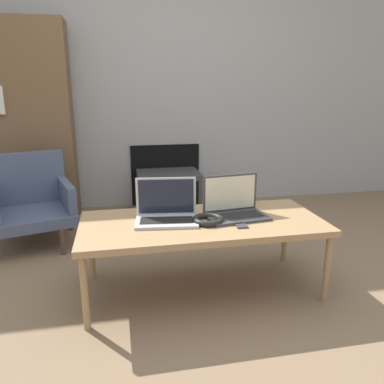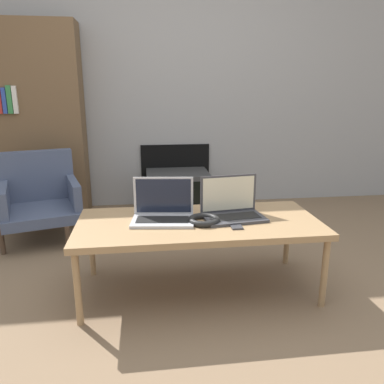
{
  "view_description": "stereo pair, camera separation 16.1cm",
  "coord_description": "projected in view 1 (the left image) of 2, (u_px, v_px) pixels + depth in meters",
  "views": [
    {
      "loc": [
        -0.46,
        -1.66,
        1.16
      ],
      "look_at": [
        0.0,
        0.61,
        0.52
      ],
      "focal_mm": 35.0,
      "sensor_mm": 36.0,
      "label": 1
    },
    {
      "loc": [
        -0.3,
        -1.69,
        1.16
      ],
      "look_at": [
        0.0,
        0.61,
        0.52
      ],
      "focal_mm": 35.0,
      "sensor_mm": 36.0,
      "label": 2
    }
  ],
  "objects": [
    {
      "name": "ground_plane",
      "position": [
        215.0,
        318.0,
        1.96
      ],
      "size": [
        14.0,
        14.0,
        0.0
      ],
      "primitive_type": "plane",
      "color": "#7A6047"
    },
    {
      "name": "wall_back",
      "position": [
        161.0,
        76.0,
        3.65
      ],
      "size": [
        7.0,
        0.08,
        2.6
      ],
      "color": "#999999",
      "rests_on": "ground_plane"
    },
    {
      "name": "table",
      "position": [
        202.0,
        226.0,
        2.15
      ],
      "size": [
        1.38,
        0.62,
        0.44
      ],
      "color": "#9E7A51",
      "rests_on": "ground_plane"
    },
    {
      "name": "laptop_left",
      "position": [
        166.0,
        211.0,
        2.13
      ],
      "size": [
        0.37,
        0.26,
        0.24
      ],
      "rotation": [
        0.0,
        0.0,
        -0.12
      ],
      "color": "#B2B2B7",
      "rests_on": "table"
    },
    {
      "name": "laptop_right",
      "position": [
        234.0,
        207.0,
        2.2
      ],
      "size": [
        0.37,
        0.26,
        0.24
      ],
      "rotation": [
        0.0,
        0.0,
        0.13
      ],
      "color": "#38383D",
      "rests_on": "table"
    },
    {
      "name": "headphones",
      "position": [
        208.0,
        220.0,
        2.1
      ],
      "size": [
        0.18,
        0.18,
        0.04
      ],
      "color": "black",
      "rests_on": "table"
    },
    {
      "name": "phone",
      "position": [
        239.0,
        224.0,
        2.08
      ],
      "size": [
        0.06,
        0.13,
        0.01
      ],
      "color": "#333338",
      "rests_on": "table"
    },
    {
      "name": "tv",
      "position": [
        169.0,
        192.0,
        3.67
      ],
      "size": [
        0.6,
        0.48,
        0.39
      ],
      "color": "#383838",
      "rests_on": "ground_plane"
    },
    {
      "name": "armchair",
      "position": [
        31.0,
        198.0,
        2.91
      ],
      "size": [
        0.71,
        0.73,
        0.68
      ],
      "rotation": [
        0.0,
        0.0,
        0.29
      ],
      "color": "#47516B",
      "rests_on": "ground_plane"
    },
    {
      "name": "bookshelf",
      "position": [
        24.0,
        123.0,
        3.33
      ],
      "size": [
        0.82,
        0.32,
        1.75
      ],
      "color": "brown",
      "rests_on": "ground_plane"
    }
  ]
}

